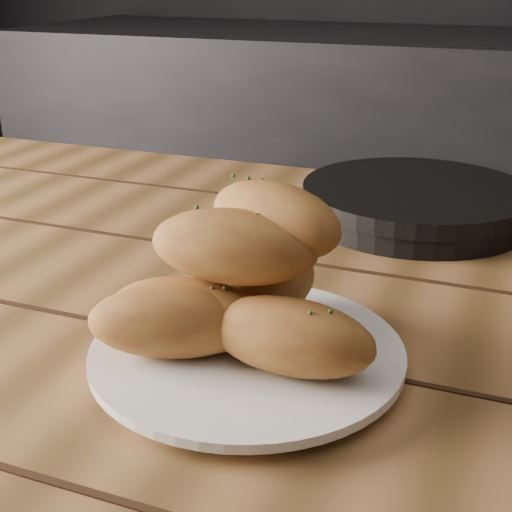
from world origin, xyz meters
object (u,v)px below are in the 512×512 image
at_px(table, 262,376).
at_px(plate, 247,355).
at_px(bread_rolls, 237,289).
at_px(skillet, 417,202).

relative_size(table, plate, 6.28).
distance_m(bread_rolls, skillet, 0.42).
bearing_deg(plate, table, 105.24).
height_order(plate, skillet, skillet).
height_order(table, skillet, skillet).
bearing_deg(plate, bread_rolls, -175.75).
relative_size(plate, skillet, 0.60).
distance_m(table, plate, 0.16).
bearing_deg(table, plate, -74.76).
relative_size(plate, bread_rolls, 1.09).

